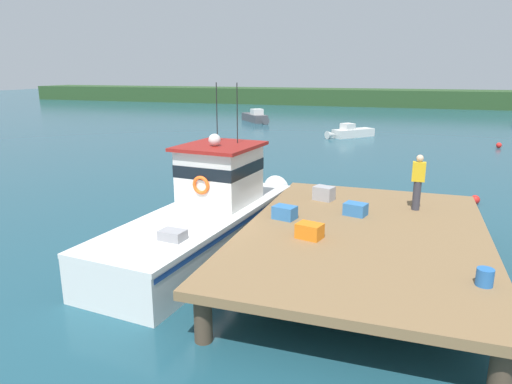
# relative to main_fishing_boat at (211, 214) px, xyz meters

# --- Properties ---
(ground_plane) EXTENTS (200.00, 200.00, 0.00)m
(ground_plane) POSITION_rel_main_fishing_boat_xyz_m (-0.26, -0.64, -1.01)
(ground_plane) COLOR #1E4C5B
(dock) EXTENTS (6.00, 9.00, 1.20)m
(dock) POSITION_rel_main_fishing_boat_xyz_m (4.54, -0.64, 0.07)
(dock) COLOR #4C3D2D
(dock) RESTS_ON ground
(main_fishing_boat) EXTENTS (3.32, 9.93, 4.80)m
(main_fishing_boat) POSITION_rel_main_fishing_boat_xyz_m (0.00, 0.00, 0.00)
(main_fishing_boat) COLOR white
(main_fishing_boat) RESTS_ON ground
(crate_single_far) EXTENTS (0.69, 0.58, 0.35)m
(crate_single_far) POSITION_rel_main_fishing_boat_xyz_m (4.17, 0.63, 0.37)
(crate_single_far) COLOR #3370B2
(crate_single_far) RESTS_ON dock
(crate_stack_mid_dock) EXTENTS (0.70, 0.59, 0.43)m
(crate_stack_mid_dock) POSITION_rel_main_fishing_boat_xyz_m (3.03, 1.92, 0.41)
(crate_stack_mid_dock) COLOR #9E9EA3
(crate_stack_mid_dock) RESTS_ON dock
(crate_single_by_cleat) EXTENTS (0.69, 0.57, 0.36)m
(crate_single_by_cleat) POSITION_rel_main_fishing_boat_xyz_m (2.37, -0.32, 0.37)
(crate_single_by_cleat) COLOR #3370B2
(crate_single_by_cleat) RESTS_ON dock
(crate_stack_near_edge) EXTENTS (0.69, 0.57, 0.37)m
(crate_stack_near_edge) POSITION_rel_main_fishing_boat_xyz_m (3.34, -1.59, 0.38)
(crate_stack_near_edge) COLOR orange
(crate_stack_near_edge) RESTS_ON dock
(bait_bucket) EXTENTS (0.32, 0.32, 0.34)m
(bait_bucket) POSITION_rel_main_fishing_boat_xyz_m (7.02, -3.05, 0.36)
(bait_bucket) COLOR #2866B2
(bait_bucket) RESTS_ON dock
(deckhand_by_the_boat) EXTENTS (0.36, 0.22, 1.63)m
(deckhand_by_the_boat) POSITION_rel_main_fishing_boat_xyz_m (5.78, 1.72, 1.05)
(deckhand_by_the_boat) COLOR #383842
(deckhand_by_the_boat) RESTS_ON dock
(moored_boat_near_channel) EXTENTS (3.60, 3.82, 1.11)m
(moored_boat_near_channel) POSITION_rel_main_fishing_boat_xyz_m (0.87, 25.14, -0.62)
(moored_boat_near_channel) COLOR silver
(moored_boat_near_channel) RESTS_ON ground
(moored_boat_far_left) EXTENTS (4.19, 4.76, 1.35)m
(moored_boat_far_left) POSITION_rel_main_fishing_boat_xyz_m (-9.94, 33.54, -0.54)
(moored_boat_far_left) COLOR #4C4C51
(moored_boat_far_left) RESTS_ON ground
(mooring_buoy_outer) EXTENTS (0.37, 0.37, 0.37)m
(mooring_buoy_outer) POSITION_rel_main_fishing_boat_xyz_m (11.25, 23.10, -0.82)
(mooring_buoy_outer) COLOR red
(mooring_buoy_outer) RESTS_ON ground
(mooring_buoy_spare_mooring) EXTENTS (0.36, 0.36, 0.36)m
(mooring_buoy_spare_mooring) POSITION_rel_main_fishing_boat_xyz_m (-3.20, 9.87, -0.83)
(mooring_buoy_spare_mooring) COLOR #EA5B19
(mooring_buoy_spare_mooring) RESTS_ON ground
(mooring_buoy_channel_marker) EXTENTS (0.37, 0.37, 0.37)m
(mooring_buoy_channel_marker) POSITION_rel_main_fishing_boat_xyz_m (8.10, 7.46, -0.82)
(mooring_buoy_channel_marker) COLOR red
(mooring_buoy_channel_marker) RESTS_ON ground
(far_shoreline) EXTENTS (120.00, 8.00, 2.40)m
(far_shoreline) POSITION_rel_main_fishing_boat_xyz_m (-0.26, 61.36, 0.19)
(far_shoreline) COLOR #284723
(far_shoreline) RESTS_ON ground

